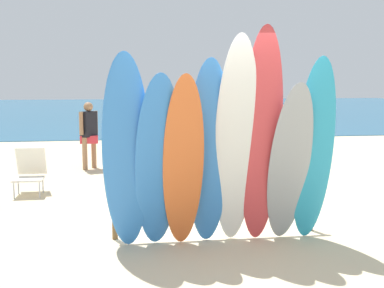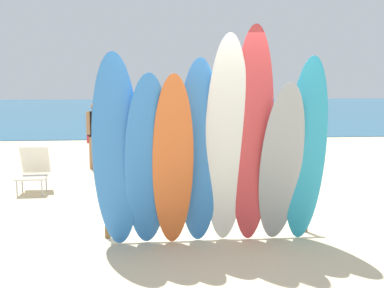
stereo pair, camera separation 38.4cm
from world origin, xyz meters
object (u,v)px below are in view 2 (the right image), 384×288
at_px(surfboard_red_5, 252,138).
at_px(beach_chair_red, 33,168).
at_px(surfboard_blue_1, 148,162).
at_px(surfboard_teal_7, 306,152).
at_px(surfboard_blue_0, 116,153).
at_px(surfboard_grey_6, 281,165).
at_px(beachgoer_midbeach, 96,130).
at_px(beachgoer_by_water, 215,139).
at_px(beachgoer_strolling, 249,118).
at_px(surfboard_white_4, 226,143).
at_px(surfboard_orange_2, 173,163).
at_px(surfboard_rack, 209,195).
at_px(beachgoer_photographing, 211,135).
at_px(beachgoer_near_rack, 134,117).
at_px(surfboard_blue_3, 199,153).

distance_m(surfboard_red_5, beach_chair_red, 4.69).
bearing_deg(surfboard_blue_1, surfboard_teal_7, -4.03).
bearing_deg(surfboard_blue_0, surfboard_red_5, 2.90).
bearing_deg(surfboard_blue_1, surfboard_grey_6, -4.30).
distance_m(beachgoer_midbeach, beachgoer_by_water, 3.63).
height_order(beachgoer_midbeach, beachgoer_strolling, beachgoer_strolling).
xyz_separation_m(surfboard_white_4, beach_chair_red, (-2.90, 3.30, -0.82)).
xyz_separation_m(surfboard_orange_2, surfboard_white_4, (0.63, 0.06, 0.22)).
distance_m(beachgoer_midbeach, beachgoer_strolling, 4.49).
xyz_separation_m(surfboard_blue_0, beachgoer_midbeach, (-0.72, 5.74, -0.28)).
relative_size(surfboard_blue_0, beachgoer_midbeach, 1.54).
height_order(surfboard_blue_1, beach_chair_red, surfboard_blue_1).
bearing_deg(beachgoer_by_water, surfboard_rack, -3.76).
distance_m(surfboard_blue_1, beachgoer_photographing, 4.42).
bearing_deg(beach_chair_red, surfboard_red_5, -45.59).
distance_m(surfboard_grey_6, beachgoer_near_rack, 8.45).
height_order(surfboard_white_4, surfboard_red_5, surfboard_red_5).
xyz_separation_m(beachgoer_midbeach, beachgoer_strolling, (3.99, 2.05, 0.10)).
bearing_deg(surfboard_blue_3, surfboard_red_5, -4.62).
bearing_deg(beachgoer_strolling, surfboard_blue_3, 166.23).
height_order(surfboard_blue_0, surfboard_blue_3, surfboard_blue_0).
xyz_separation_m(surfboard_blue_0, surfboard_blue_3, (0.97, 0.06, -0.03)).
bearing_deg(surfboard_blue_0, surfboard_blue_3, 7.35).
xyz_separation_m(surfboard_rack, surfboard_blue_1, (-0.78, -0.48, 0.51)).
distance_m(beachgoer_midbeach, beachgoer_photographing, 2.88).
distance_m(surfboard_blue_1, surfboard_red_5, 1.25).
distance_m(beachgoer_by_water, beachgoer_strolling, 5.13).
xyz_separation_m(surfboard_rack, surfboard_orange_2, (-0.49, -0.52, 0.51)).
xyz_separation_m(surfboard_blue_1, beachgoer_strolling, (2.91, 7.81, -0.06)).
relative_size(surfboard_grey_6, beach_chair_red, 2.48).
bearing_deg(surfboard_white_4, beachgoer_midbeach, 111.58).
xyz_separation_m(surfboard_orange_2, beachgoer_photographing, (1.06, 4.24, -0.14)).
xyz_separation_m(surfboard_blue_1, beachgoer_midbeach, (-1.08, 5.76, -0.17)).
relative_size(surfboard_blue_0, surfboard_white_4, 0.91).
bearing_deg(beach_chair_red, surfboard_white_4, -48.16).
bearing_deg(beachgoer_photographing, surfboard_blue_1, -158.37).
relative_size(surfboard_blue_1, beachgoer_midbeach, 1.41).
bearing_deg(surfboard_orange_2, surfboard_grey_6, 1.70).
bearing_deg(beachgoer_midbeach, beachgoer_photographing, -84.14).
relative_size(surfboard_red_5, beach_chair_red, 3.23).
distance_m(surfboard_blue_0, beachgoer_photographing, 4.53).
bearing_deg(beachgoer_by_water, surfboard_white_4, 0.62).
bearing_deg(surfboard_blue_1, surfboard_red_5, -3.96).
bearing_deg(surfboard_rack, beachgoer_midbeach, 109.39).
bearing_deg(surfboard_blue_3, surfboard_blue_0, -173.21).
bearing_deg(beachgoer_by_water, surfboard_blue_1, -15.98).
bearing_deg(surfboard_teal_7, surfboard_orange_2, -176.00).
bearing_deg(surfboard_teal_7, beachgoer_by_water, 104.98).
xyz_separation_m(surfboard_teal_7, beachgoer_by_water, (-0.64, 2.97, -0.18)).
relative_size(surfboard_blue_3, surfboard_white_4, 0.89).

